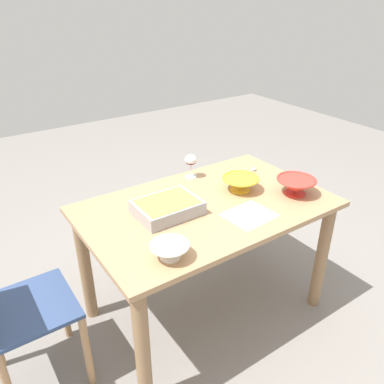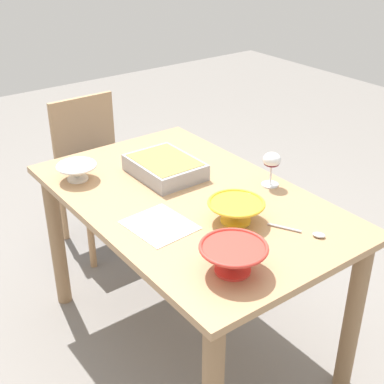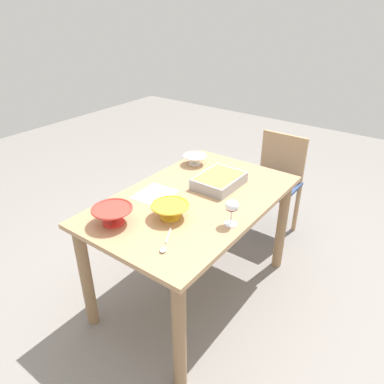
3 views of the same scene
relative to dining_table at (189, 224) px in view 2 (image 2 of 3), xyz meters
The scene contains 10 objects.
ground_plane 0.60m from the dining_table, ahead, with size 8.00×8.00×0.00m, color gray.
dining_table is the anchor object (origin of this frame).
chair 1.01m from the dining_table, ahead, with size 0.38×0.39×0.83m.
wine_glass 0.41m from the dining_table, 109.91° to the right, with size 0.07×0.07×0.14m.
casserole_dish 0.28m from the dining_table, ahead, with size 0.31×0.24×0.07m.
mixing_bowl 0.51m from the dining_table, 35.39° to the left, with size 0.17×0.17×0.07m.
small_bowl 0.53m from the dining_table, 159.17° to the left, with size 0.21×0.21×0.09m.
serving_bowl 0.30m from the dining_table, behind, with size 0.21×0.21×0.08m.
serving_spoon 0.51m from the dining_table, 160.22° to the right, with size 0.19×0.11×0.01m.
napkin 0.27m from the dining_table, 117.33° to the left, with size 0.23×0.20×0.00m, color white.
Camera 2 is at (-1.47, 1.08, 1.72)m, focal length 49.82 mm.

